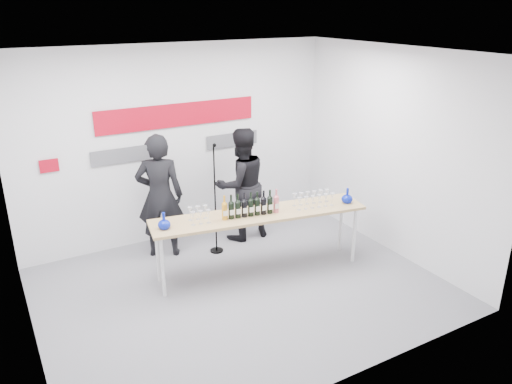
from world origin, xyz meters
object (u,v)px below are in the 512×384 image
tasting_table (260,218)px  presenter_right (241,185)px  presenter_left (160,196)px  mic_stand (216,220)px

tasting_table → presenter_right: 1.14m
presenter_left → presenter_right: size_ratio=1.03×
tasting_table → presenter_left: 1.53m
presenter_right → mic_stand: (-0.57, -0.26, -0.37)m
presenter_left → mic_stand: bearing=179.6°
tasting_table → mic_stand: (-0.27, 0.83, -0.30)m
presenter_right → tasting_table: bearing=74.1°
tasting_table → presenter_right: bearing=84.6°
tasting_table → presenter_right: size_ratio=1.68×
presenter_left → mic_stand: 0.89m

